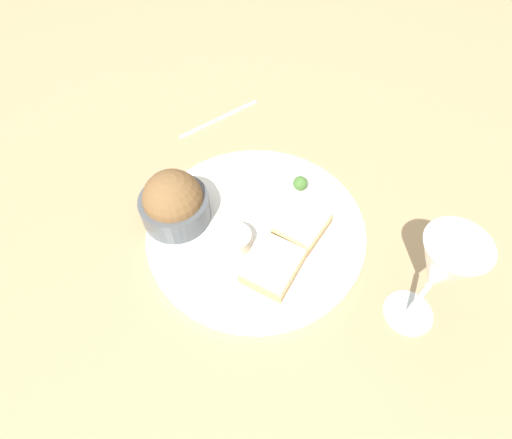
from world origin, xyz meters
The scene contains 9 objects.
ground_plane centered at (0.00, 0.00, 0.00)m, with size 4.00×4.00×0.00m, color tan.
dinner_plate centered at (0.00, 0.00, 0.01)m, with size 0.35×0.35×0.01m.
salad_bowl centered at (0.07, -0.11, 0.05)m, with size 0.11×0.11×0.09m.
sauce_ramekin centered at (0.05, 0.00, 0.03)m, with size 0.05×0.05×0.03m.
cheese_toast_near centered at (0.04, 0.07, 0.03)m, with size 0.10×0.09×0.03m.
cheese_toast_far centered at (-0.05, 0.06, 0.03)m, with size 0.09×0.08×0.03m.
wine_glass centered at (-0.04, 0.26, 0.13)m, with size 0.08×0.08×0.18m.
garnish centered at (-0.11, 0.00, 0.03)m, with size 0.03×0.03×0.03m.
fork centered at (-0.16, -0.25, 0.00)m, with size 0.19×0.04×0.01m.
Camera 1 is at (0.28, 0.25, 0.54)m, focal length 28.00 mm.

